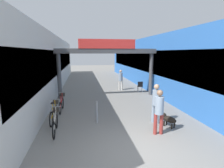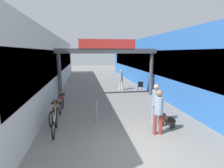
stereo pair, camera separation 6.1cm
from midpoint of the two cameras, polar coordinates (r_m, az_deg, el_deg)
ground_plane at (r=6.04m, az=9.15°, el=-21.78°), size 80.00×80.00×0.00m
storefront_left at (r=16.21m, az=-21.77°, el=6.12°), size 3.00×26.00×4.45m
storefront_right at (r=17.26m, az=13.71°, el=6.76°), size 3.00×26.00×4.45m
arcade_sign_gateway at (r=12.51m, az=-1.76°, el=8.91°), size 7.40×0.47×4.10m
pedestrian_with_dog at (r=7.06m, az=14.89°, el=-7.90°), size 0.39×0.37×1.79m
pedestrian_companion at (r=8.14m, az=13.97°, el=-5.35°), size 0.48×0.48×1.81m
pedestrian_carrying_crate at (r=14.94m, az=2.71°, el=1.81°), size 0.48×0.48×1.74m
dog_on_leash at (r=8.10m, az=17.67°, el=-10.81°), size 0.56×0.79×0.55m
bicycle_silver_nearest at (r=7.59m, az=-18.23°, el=-11.57°), size 0.46×1.69×0.98m
bicycle_orange_second at (r=8.70m, az=-18.61°, el=-8.76°), size 0.46×1.69×0.98m
bicycle_red_third at (r=10.10m, az=-16.31°, el=-6.00°), size 0.46×1.69×0.98m
bollard_post_metal at (r=8.11m, az=-5.25°, el=-8.95°), size 0.10×0.10×1.04m
cafe_chair_black_nearer at (r=14.31m, az=9.04°, el=-0.55°), size 0.47×0.47×0.89m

